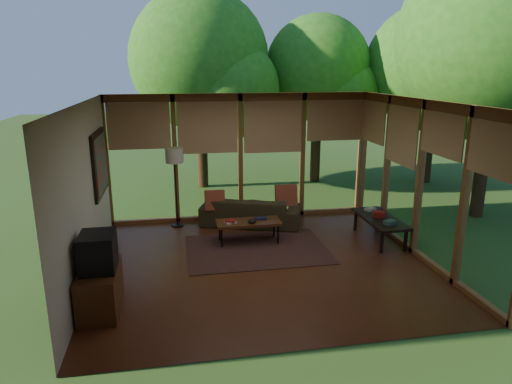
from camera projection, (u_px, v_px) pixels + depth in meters
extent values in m
plane|color=#5D2C18|center=(263.00, 263.00, 7.72)|extent=(5.50, 5.50, 0.00)
plane|color=silver|center=(264.00, 102.00, 7.01)|extent=(5.50, 5.50, 0.00)
cube|color=silver|center=(85.00, 195.00, 6.89)|extent=(0.04, 5.00, 2.70)
cube|color=silver|center=(308.00, 243.00, 4.99)|extent=(5.50, 0.04, 2.70)
cube|color=brown|center=(240.00, 157.00, 9.74)|extent=(5.50, 0.12, 2.70)
cube|color=brown|center=(420.00, 179.00, 7.84)|extent=(0.12, 5.00, 2.70)
plane|color=#325821|center=(434.00, 158.00, 16.70)|extent=(40.00, 40.00, 0.00)
cylinder|color=#392615|center=(201.00, 107.00, 12.25)|extent=(0.28, 0.28, 4.37)
sphere|color=#216116|center=(199.00, 60.00, 11.93)|extent=(3.65, 3.65, 3.65)
cylinder|color=#392615|center=(316.00, 110.00, 12.92)|extent=(0.28, 0.28, 4.10)
sphere|color=#216116|center=(318.00, 68.00, 12.62)|extent=(2.91, 2.91, 2.91)
cylinder|color=#392615|center=(484.00, 105.00, 9.56)|extent=(0.28, 0.28, 4.91)
sphere|color=#216116|center=(493.00, 36.00, 9.20)|extent=(3.86, 3.86, 3.86)
cylinder|color=#392615|center=(424.00, 110.00, 12.71)|extent=(0.28, 0.28, 4.10)
sphere|color=#216116|center=(428.00, 68.00, 12.40)|extent=(3.44, 3.44, 3.44)
cube|color=brown|center=(257.00, 249.00, 8.31)|extent=(2.53, 1.79, 0.01)
imported|color=#37301B|center=(251.00, 211.00, 9.56)|extent=(2.19, 1.43, 0.60)
cube|color=maroon|center=(215.00, 200.00, 9.31)|extent=(0.41, 0.22, 0.43)
cube|color=maroon|center=(286.00, 196.00, 9.56)|extent=(0.45, 0.24, 0.47)
cube|color=#B5B0A4|center=(230.00, 222.00, 8.43)|extent=(0.24, 0.21, 0.03)
cube|color=maroon|center=(230.00, 221.00, 8.42)|extent=(0.22, 0.19, 0.03)
cube|color=black|center=(261.00, 218.00, 8.66)|extent=(0.22, 0.17, 0.03)
ellipsoid|color=black|center=(252.00, 221.00, 8.45)|extent=(0.16, 0.16, 0.07)
cube|color=#562D17|center=(100.00, 290.00, 6.18)|extent=(0.50, 1.00, 0.60)
cube|color=black|center=(98.00, 252.00, 6.03)|extent=(0.45, 0.55, 0.50)
cube|color=#305549|center=(390.00, 222.00, 8.27)|extent=(0.24, 0.20, 0.08)
cube|color=maroon|center=(379.00, 214.00, 8.69)|extent=(0.27, 0.23, 0.10)
cube|color=#B5B0A4|center=(370.00, 209.00, 9.07)|extent=(0.23, 0.20, 0.05)
cylinder|color=black|center=(178.00, 225.00, 9.56)|extent=(0.26, 0.26, 0.03)
cylinder|color=black|center=(176.00, 189.00, 9.36)|extent=(0.03, 0.03, 1.52)
cylinder|color=beige|center=(174.00, 155.00, 9.17)|extent=(0.36, 0.36, 0.30)
cube|color=#562D17|center=(249.00, 222.00, 8.55)|extent=(1.20, 0.50, 0.05)
cylinder|color=black|center=(222.00, 238.00, 8.34)|extent=(0.03, 0.03, 0.38)
cylinder|color=black|center=(278.00, 235.00, 8.53)|extent=(0.03, 0.03, 0.38)
cylinder|color=black|center=(220.00, 232.00, 8.68)|extent=(0.03, 0.03, 0.38)
cylinder|color=black|center=(274.00, 228.00, 8.87)|extent=(0.03, 0.03, 0.38)
cube|color=black|center=(380.00, 219.00, 8.66)|extent=(0.60, 1.40, 0.05)
cube|color=black|center=(382.00, 242.00, 8.11)|extent=(0.05, 0.05, 0.40)
cube|color=black|center=(406.00, 241.00, 8.19)|extent=(0.05, 0.05, 0.40)
cube|color=black|center=(356.00, 221.00, 9.25)|extent=(0.05, 0.05, 0.40)
cube|color=black|center=(377.00, 220.00, 9.33)|extent=(0.05, 0.05, 0.40)
cube|color=black|center=(99.00, 163.00, 8.17)|extent=(0.05, 1.35, 1.15)
cube|color=#1A7877|center=(101.00, 163.00, 8.17)|extent=(0.02, 1.20, 1.00)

